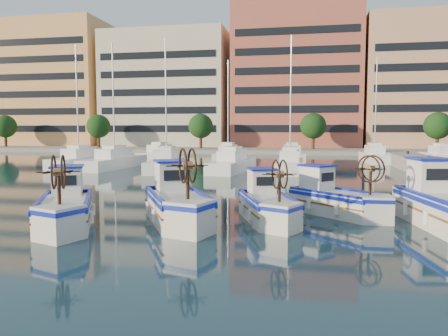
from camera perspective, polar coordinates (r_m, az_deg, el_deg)
ground at (r=16.62m, az=-0.79°, el=-7.42°), size 300.00×300.00×0.00m
waterfront at (r=81.49m, az=15.32°, el=10.12°), size 180.00×40.00×25.60m
yacht_marina at (r=44.35m, az=2.24°, el=1.06°), size 38.23×23.83×11.50m
fishing_boat_a at (r=17.35m, az=-19.99°, el=-4.63°), size 3.46×4.59×2.77m
fishing_boat_b at (r=17.11m, az=-6.22°, el=-4.30°), size 3.85×4.90×2.97m
fishing_boat_c at (r=17.36m, az=5.65°, el=-4.56°), size 2.86×4.20×2.54m
fishing_boat_d at (r=19.10m, az=14.15°, el=-3.76°), size 4.06×3.96×2.60m
fishing_boat_e at (r=18.25m, az=26.63°, el=-4.07°), size 2.88×5.17×3.14m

